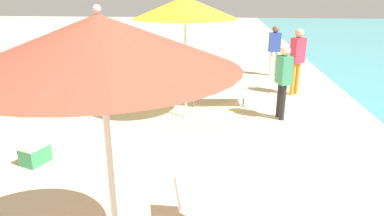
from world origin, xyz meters
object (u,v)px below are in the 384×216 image
person_walking_near (297,55)px  person_walking_mid (274,46)px  umbrella_second (100,42)px  cooler_box (35,154)px  lounger_second_shoreside (231,208)px  person_walking_far (283,76)px  lounger_farthest_shoreside (215,92)px  umbrella_farthest (185,8)px

person_walking_near → person_walking_mid: (-0.29, 2.17, -0.09)m
umbrella_second → cooler_box: umbrella_second is taller
person_walking_near → lounger_second_shoreside: bearing=126.1°
lounger_second_shoreside → person_walking_far: person_walking_far is taller
person_walking_far → lounger_farthest_shoreside: bearing=129.6°
lounger_second_shoreside → umbrella_farthest: umbrella_farthest is taller
lounger_second_shoreside → cooler_box: bearing=143.9°
person_walking_mid → lounger_farthest_shoreside: bearing=147.8°
umbrella_second → person_walking_far: (2.12, 4.81, -1.33)m
umbrella_farthest → cooler_box: 3.88m
umbrella_second → person_walking_near: umbrella_second is taller
umbrella_second → person_walking_mid: bearing=74.5°
umbrella_farthest → person_walking_far: umbrella_farthest is taller
person_walking_mid → cooler_box: bearing=142.5°
umbrella_farthest → person_walking_far: (2.06, 0.07, -1.37)m
person_walking_far → umbrella_farthest: bearing=164.6°
umbrella_second → lounger_farthest_shoreside: 6.12m
person_walking_mid → person_walking_far: size_ratio=1.02×
lounger_second_shoreside → person_walking_far: size_ratio=0.91×
lounger_farthest_shoreside → cooler_box: bearing=-136.5°
cooler_box → lounger_second_shoreside: bearing=-22.5°
person_walking_mid → person_walking_near: bearing=-174.9°
cooler_box → person_walking_far: bearing=30.3°
umbrella_farthest → person_walking_near: 3.59m
umbrella_second → person_walking_mid: 9.34m
person_walking_mid → cooler_box: 8.04m
lounger_farthest_shoreside → lounger_second_shoreside: bearing=-93.3°
lounger_second_shoreside → person_walking_mid: 8.02m
umbrella_second → umbrella_farthest: umbrella_farthest is taller
lounger_farthest_shoreside → person_walking_far: bearing=-40.3°
umbrella_farthest → person_walking_far: size_ratio=1.64×
umbrella_second → umbrella_farthest: (0.06, 4.74, 0.04)m
lounger_second_shoreside → cooler_box: lounger_second_shoreside is taller
lounger_second_shoreside → lounger_farthest_shoreside: lounger_farthest_shoreside is taller
lounger_farthest_shoreside → umbrella_second: bearing=-103.9°
person_walking_near → person_walking_far: person_walking_near is taller
person_walking_near → cooler_box: person_walking_near is taller
lounger_second_shoreside → lounger_farthest_shoreside: size_ratio=0.97×
lounger_farthest_shoreside → person_walking_far: person_walking_far is taller
lounger_second_shoreside → umbrella_second: bearing=-147.0°
person_walking_far → cooler_box: person_walking_far is taller
lounger_second_shoreside → umbrella_farthest: (-0.95, 3.69, 2.06)m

